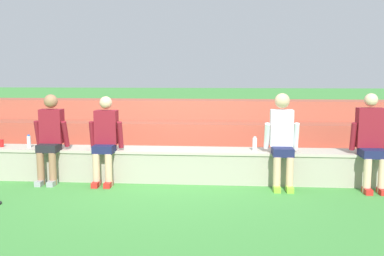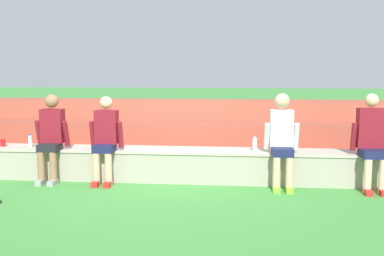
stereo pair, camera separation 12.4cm
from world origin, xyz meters
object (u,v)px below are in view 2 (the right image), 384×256
person_center (105,137)px  person_far_right (372,139)px  person_left_of_center (51,135)px  water_bottle_mid_right (30,141)px  person_right_of_center (282,137)px  water_bottle_near_right (255,144)px  plastic_cup_right_end (3,143)px

person_center → person_far_right: bearing=-0.2°
person_left_of_center → water_bottle_mid_right: person_left_of_center is taller
person_left_of_center → person_right_of_center: 3.61m
water_bottle_mid_right → water_bottle_near_right: bearing=0.2°
person_far_right → plastic_cup_right_end: 5.86m
plastic_cup_right_end → person_center: bearing=-7.4°
person_right_of_center → water_bottle_near_right: bearing=151.5°
person_left_of_center → water_bottle_mid_right: size_ratio=6.47×
person_far_right → person_center: bearing=179.8°
person_left_of_center → person_right_of_center: (3.61, -0.00, 0.02)m
person_right_of_center → plastic_cup_right_end: person_right_of_center is taller
person_left_of_center → person_center: person_left_of_center is taller
person_left_of_center → person_center: size_ratio=1.02×
person_right_of_center → person_left_of_center: bearing=179.9°
water_bottle_mid_right → plastic_cup_right_end: size_ratio=1.76×
person_far_right → water_bottle_near_right: 1.71m
person_left_of_center → plastic_cup_right_end: person_left_of_center is taller
person_center → water_bottle_near_right: person_center is taller
water_bottle_near_right → plastic_cup_right_end: water_bottle_near_right is taller
person_far_right → person_right_of_center: bearing=179.1°
person_left_of_center → water_bottle_mid_right: 0.51m
person_center → water_bottle_mid_right: person_center is taller
person_left_of_center → person_right_of_center: person_right_of_center is taller
person_center → plastic_cup_right_end: person_center is taller
person_right_of_center → person_center: bearing=-179.8°
water_bottle_near_right → person_right_of_center: bearing=-28.5°
person_left_of_center → water_bottle_near_right: size_ratio=6.22×
person_far_right → water_bottle_near_right: (-1.69, 0.23, -0.14)m
water_bottle_near_right → person_far_right: bearing=-7.9°
person_right_of_center → person_far_right: size_ratio=1.00×
person_center → person_far_right: 4.02m
water_bottle_mid_right → person_right_of_center: bearing=-2.8°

